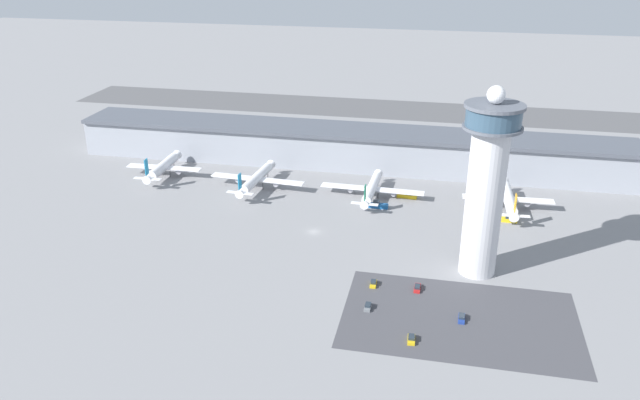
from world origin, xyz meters
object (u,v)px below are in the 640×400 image
control_tower (486,182)px  service_truck_catering (507,219)px  car_silver_sedan (462,318)px  car_yellow_taxi (373,283)px  airplane_gate_delta (508,198)px  car_blue_compact (411,339)px  service_truck_baggage (407,195)px  service_truck_fuel (378,205)px  airplane_gate_charlie (372,189)px  car_red_hatchback (368,307)px  car_grey_coupe (417,288)px  airplane_gate_bravo (256,179)px  airplane_gate_alpha (163,167)px

control_tower → service_truck_catering: (11.58, 39.64, -29.28)m
car_silver_sedan → car_yellow_taxi: bearing=153.2°
airplane_gate_delta → car_blue_compact: 95.83m
control_tower → car_yellow_taxi: (-30.38, -14.82, -29.61)m
airplane_gate_delta → car_blue_compact: size_ratio=8.23×
airplane_gate_delta → service_truck_baggage: size_ratio=4.43×
service_truck_catering → car_yellow_taxi: (-41.96, -54.46, -0.33)m
airplane_gate_delta → service_truck_fuel: 49.39m
airplane_gate_charlie → car_silver_sedan: 87.11m
car_silver_sedan → airplane_gate_delta: bearing=77.9°
service_truck_catering → service_truck_fuel: 47.72m
car_red_hatchback → car_blue_compact: size_ratio=0.95×
car_silver_sedan → car_grey_coupe: bearing=134.0°
airplane_gate_delta → car_red_hatchback: airplane_gate_delta is taller
airplane_gate_bravo → airplane_gate_delta: 99.63m
airplane_gate_bravo → service_truck_baggage: 61.66m
airplane_gate_charlie → service_truck_catering: size_ratio=5.32×
service_truck_catering → service_truck_baggage: bearing=158.7°
car_red_hatchback → service_truck_baggage: bearing=86.8°
service_truck_fuel → car_silver_sedan: (31.63, -70.15, -0.43)m
service_truck_baggage → car_silver_sedan: service_truck_baggage is taller
airplane_gate_charlie → service_truck_baggage: size_ratio=5.18×
car_grey_coupe → control_tower: bearing=40.2°
airplane_gate_delta → service_truck_baggage: bearing=174.7°
car_silver_sedan → airplane_gate_alpha: bearing=146.3°
service_truck_catering → car_red_hatchback: service_truck_catering is taller
airplane_gate_bravo → car_silver_sedan: size_ratio=8.56×
car_silver_sedan → car_blue_compact: car_blue_compact is taller
service_truck_fuel → service_truck_baggage: 15.85m
airplane_gate_alpha → car_grey_coupe: 133.69m
airplane_gate_delta → service_truck_catering: (-0.88, -11.03, -3.68)m
airplane_gate_delta → service_truck_catering: airplane_gate_delta is taller
airplane_gate_alpha → car_red_hatchback: (100.39, -83.82, -3.82)m
airplane_gate_alpha → car_yellow_taxi: bearing=-35.3°
control_tower → airplane_gate_alpha: (-130.66, 56.18, -25.76)m
airplane_gate_charlie → service_truck_baggage: (14.00, 2.55, -2.82)m
airplane_gate_alpha → airplane_gate_delta: airplane_gate_alpha is taller
control_tower → service_truck_baggage: 66.70m
service_truck_catering → car_silver_sedan: bearing=-103.3°
airplane_gate_charlie → airplane_gate_alpha: bearing=177.2°
car_blue_compact → car_red_hatchback: bearing=135.8°
service_truck_baggage → car_grey_coupe: size_ratio=1.65×
service_truck_fuel → service_truck_catering: bearing=-3.1°
airplane_gate_delta → car_silver_sedan: bearing=-102.1°
control_tower → car_grey_coupe: size_ratio=12.13×
car_blue_compact → airplane_gate_alpha: bearing=139.6°
airplane_gate_charlie → airplane_gate_delta: 52.18m
car_grey_coupe → car_red_hatchback: (-12.96, -13.04, 0.05)m
service_truck_catering → airplane_gate_charlie: bearing=166.8°
airplane_gate_bravo → airplane_gate_charlie: airplane_gate_bravo is taller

